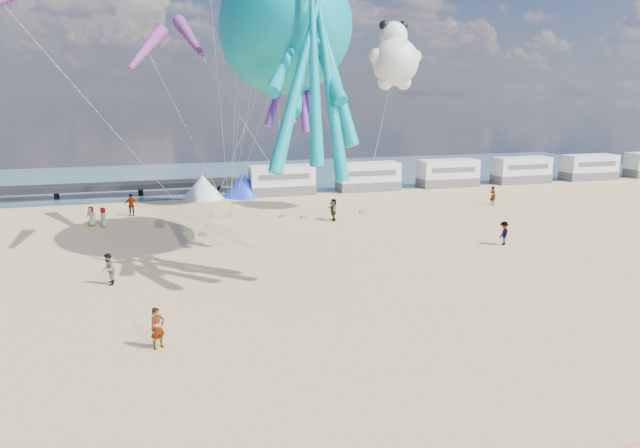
% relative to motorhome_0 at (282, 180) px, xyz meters
% --- Properties ---
extents(ground, '(120.00, 120.00, 0.00)m').
position_rel_motorhome_0_xyz_m(ground, '(-6.00, -40.00, -1.50)').
color(ground, '#DAB87E').
rests_on(ground, ground).
extents(water, '(120.00, 120.00, 0.00)m').
position_rel_motorhome_0_xyz_m(water, '(-6.00, 15.00, -1.48)').
color(water, '#3A5D6F').
rests_on(water, ground).
extents(motorhome_0, '(6.60, 2.50, 3.00)m').
position_rel_motorhome_0_xyz_m(motorhome_0, '(0.00, 0.00, 0.00)').
color(motorhome_0, silver).
rests_on(motorhome_0, ground).
extents(motorhome_1, '(6.60, 2.50, 3.00)m').
position_rel_motorhome_0_xyz_m(motorhome_1, '(9.50, 0.00, 0.00)').
color(motorhome_1, silver).
rests_on(motorhome_1, ground).
extents(motorhome_2, '(6.60, 2.50, 3.00)m').
position_rel_motorhome_0_xyz_m(motorhome_2, '(19.00, 0.00, 0.00)').
color(motorhome_2, silver).
rests_on(motorhome_2, ground).
extents(motorhome_3, '(6.60, 2.50, 3.00)m').
position_rel_motorhome_0_xyz_m(motorhome_3, '(28.50, 0.00, 0.00)').
color(motorhome_3, silver).
rests_on(motorhome_3, ground).
extents(motorhome_4, '(6.60, 2.50, 3.00)m').
position_rel_motorhome_0_xyz_m(motorhome_4, '(38.00, 0.00, 0.00)').
color(motorhome_4, silver).
rests_on(motorhome_4, ground).
extents(tent_white, '(4.00, 4.00, 2.40)m').
position_rel_motorhome_0_xyz_m(tent_white, '(-8.00, 0.00, -0.30)').
color(tent_white, white).
rests_on(tent_white, ground).
extents(tent_blue, '(4.00, 4.00, 2.40)m').
position_rel_motorhome_0_xyz_m(tent_blue, '(-4.00, 0.00, -0.30)').
color(tent_blue, '#1933CC').
rests_on(tent_blue, ground).
extents(standing_person, '(0.76, 0.69, 1.75)m').
position_rel_motorhome_0_xyz_m(standing_person, '(-12.70, -34.15, -0.63)').
color(standing_person, tan).
rests_on(standing_person, ground).
extents(beachgoer_0, '(0.38, 0.58, 1.57)m').
position_rel_motorhome_0_xyz_m(beachgoer_0, '(-16.53, -10.42, -0.72)').
color(beachgoer_0, '#7F6659').
rests_on(beachgoer_0, ground).
extents(beachgoer_2, '(1.01, 0.96, 1.65)m').
position_rel_motorhome_0_xyz_m(beachgoer_2, '(10.35, -23.82, -0.67)').
color(beachgoer_2, '#7F6659').
rests_on(beachgoer_2, ground).
extents(beachgoer_3, '(1.24, 0.76, 1.87)m').
position_rel_motorhome_0_xyz_m(beachgoer_3, '(-14.58, -6.56, -0.56)').
color(beachgoer_3, '#7F6659').
rests_on(beachgoer_3, ground).
extents(beachgoer_4, '(0.51, 1.09, 1.81)m').
position_rel_motorhome_0_xyz_m(beachgoer_4, '(1.42, -13.15, -0.59)').
color(beachgoer_4, '#7F6659').
rests_on(beachgoer_4, ground).
extents(beachgoer_5, '(0.82, 1.71, 1.77)m').
position_rel_motorhome_0_xyz_m(beachgoer_5, '(17.69, -11.03, -0.61)').
color(beachgoer_5, '#7F6659').
rests_on(beachgoer_5, ground).
extents(beachgoer_6, '(0.65, 0.50, 1.58)m').
position_rel_motorhome_0_xyz_m(beachgoer_6, '(-17.45, -9.83, -0.71)').
color(beachgoer_6, '#7F6659').
rests_on(beachgoer_6, ground).
extents(beachgoer_7, '(0.57, 0.87, 1.76)m').
position_rel_motorhome_0_xyz_m(beachgoer_7, '(-15.18, -25.19, -0.62)').
color(beachgoer_7, '#7F6659').
rests_on(beachgoer_7, ground).
extents(sandbag_a, '(0.50, 0.35, 0.22)m').
position_rel_motorhome_0_xyz_m(sandbag_a, '(-9.29, -15.29, -1.39)').
color(sandbag_a, gray).
rests_on(sandbag_a, ground).
extents(sandbag_b, '(0.50, 0.35, 0.22)m').
position_rel_motorhome_0_xyz_m(sandbag_b, '(-2.24, -10.67, -1.39)').
color(sandbag_b, gray).
rests_on(sandbag_b, ground).
extents(sandbag_c, '(0.50, 0.35, 0.22)m').
position_rel_motorhome_0_xyz_m(sandbag_c, '(4.78, -11.02, -1.39)').
color(sandbag_c, gray).
rests_on(sandbag_c, ground).
extents(sandbag_d, '(0.50, 0.35, 0.22)m').
position_rel_motorhome_0_xyz_m(sandbag_d, '(-0.69, -11.67, -1.39)').
color(sandbag_d, gray).
rests_on(sandbag_d, ground).
extents(sandbag_e, '(0.50, 0.35, 0.22)m').
position_rel_motorhome_0_xyz_m(sandbag_e, '(-6.59, -9.54, -1.39)').
color(sandbag_e, gray).
rests_on(sandbag_e, ground).
extents(kite_octopus_teal, '(7.07, 13.36, 14.59)m').
position_rel_motorhome_0_xyz_m(kite_octopus_teal, '(-4.28, -20.80, 12.60)').
color(kite_octopus_teal, '#0391A2').
extents(kite_octopus_purple, '(5.75, 9.20, 9.77)m').
position_rel_motorhome_0_xyz_m(kite_octopus_purple, '(-3.91, -16.80, 11.91)').
color(kite_octopus_purple, '#5F2592').
extents(kite_panda, '(5.29, 5.06, 6.61)m').
position_rel_motorhome_0_xyz_m(kite_panda, '(7.16, -11.71, 11.24)').
color(kite_panda, silver).
extents(kite_teddy_orange, '(5.58, 5.39, 6.47)m').
position_rel_motorhome_0_xyz_m(kite_teddy_orange, '(-0.62, -8.15, 13.28)').
color(kite_teddy_orange, '#E34B08').
extents(windsock_mid, '(2.16, 6.47, 6.40)m').
position_rel_motorhome_0_xyz_m(windsock_mid, '(-9.49, -13.92, 12.55)').
color(windsock_mid, red).
extents(windsock_right, '(3.03, 5.19, 5.29)m').
position_rel_motorhome_0_xyz_m(windsock_right, '(-12.45, -19.18, 11.34)').
color(windsock_right, red).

